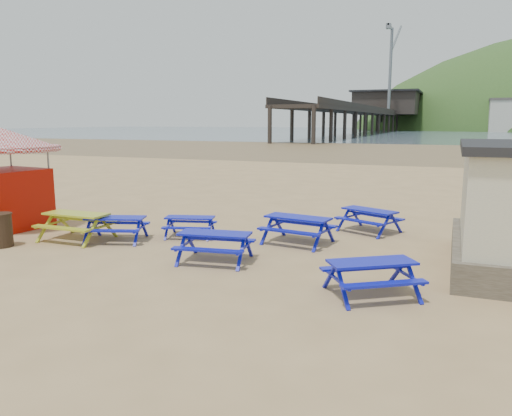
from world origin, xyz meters
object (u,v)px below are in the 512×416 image
at_px(picnic_table_blue_a, 190,227).
at_px(litter_bin, 1,230).
at_px(picnic_table_yellow, 77,226).
at_px(ice_cream_kiosk, 3,165).
at_px(picnic_table_blue_b, 369,221).

distance_m(picnic_table_blue_a, litter_bin, 5.57).
distance_m(picnic_table_yellow, ice_cream_kiosk, 3.95).
xyz_separation_m(picnic_table_blue_a, ice_cream_kiosk, (-6.57, -1.15, 1.85)).
bearing_deg(picnic_table_yellow, litter_bin, -134.15).
xyz_separation_m(picnic_table_yellow, litter_bin, (-1.47, -1.52, 0.08)).
bearing_deg(ice_cream_kiosk, picnic_table_blue_b, 25.64).
xyz_separation_m(ice_cream_kiosk, litter_bin, (2.02, -2.06, -1.67)).
bearing_deg(picnic_table_yellow, picnic_table_blue_a, 28.82).
height_order(picnic_table_blue_a, picnic_table_yellow, picnic_table_yellow).
distance_m(picnic_table_blue_b, ice_cream_kiosk, 12.59).
xyz_separation_m(picnic_table_blue_b, picnic_table_yellow, (-8.31, -4.51, 0.04)).
bearing_deg(litter_bin, picnic_table_blue_b, 31.63).
bearing_deg(picnic_table_yellow, ice_cream_kiosk, 171.15).
bearing_deg(picnic_table_yellow, picnic_table_blue_b, 28.48).
xyz_separation_m(picnic_table_blue_b, litter_bin, (-9.79, -6.03, 0.13)).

